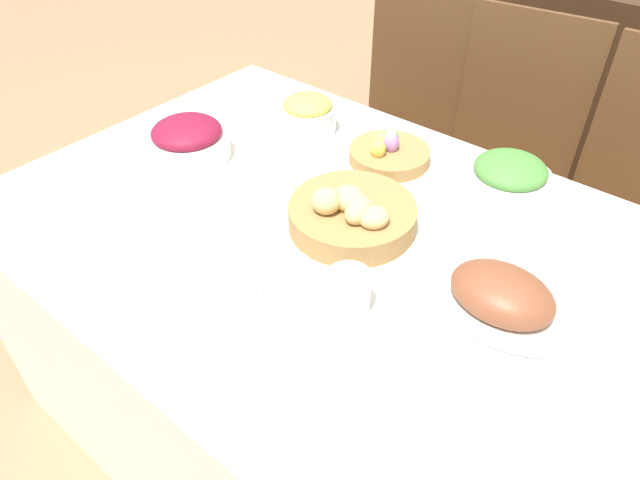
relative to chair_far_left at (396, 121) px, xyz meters
name	(u,v)px	position (x,y,z in m)	size (l,w,h in m)	color
ground_plane	(338,428)	(0.44, -0.89, -0.51)	(12.00, 12.00, 0.00)	#937551
dining_table	(341,348)	(0.44, -0.89, -0.14)	(1.61, 1.05, 0.74)	silver
chair_far_left	(396,121)	(0.00, 0.00, 0.00)	(0.44, 0.44, 0.97)	brown
chair_far_right	(634,208)	(0.85, 0.00, 0.00)	(0.43, 0.43, 0.97)	brown
chair_far_center	(500,159)	(0.42, 0.00, 0.00)	(0.46, 0.46, 0.97)	brown
sideboard	(563,92)	(0.35, 0.77, -0.06)	(1.43, 0.44, 0.90)	#3D2616
bread_basket	(352,214)	(0.43, -0.85, 0.27)	(0.28, 0.28, 0.11)	#9E7542
egg_basket	(389,152)	(0.33, -0.57, 0.26)	(0.21, 0.21, 0.08)	#9E7542
ham_platter	(501,296)	(0.78, -0.86, 0.26)	(0.30, 0.21, 0.09)	white
green_salad_bowl	(509,176)	(0.63, -0.50, 0.27)	(0.20, 0.20, 0.09)	white
beet_salad_bowl	(188,140)	(-0.08, -0.88, 0.28)	(0.21, 0.21, 0.10)	white
pineapple_bowl	(308,114)	(0.07, -0.58, 0.28)	(0.16, 0.16, 0.10)	silver
dinner_plate	(192,295)	(0.32, -1.22, 0.24)	(0.27, 0.27, 0.01)	white
fork	(140,260)	(0.16, -1.22, 0.24)	(0.01, 0.19, 0.00)	silver
knife	(252,338)	(0.48, -1.22, 0.24)	(0.01, 0.19, 0.00)	silver
spoon	(264,346)	(0.51, -1.22, 0.24)	(0.01, 0.19, 0.00)	silver
drinking_cup	(349,291)	(0.57, -1.04, 0.27)	(0.08, 0.08, 0.08)	silver
butter_dish	(173,195)	(0.04, -1.03, 0.25)	(0.12, 0.07, 0.03)	white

